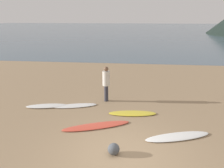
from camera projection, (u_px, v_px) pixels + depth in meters
name	position (u px, v px, depth m)	size (l,w,h in m)	color
ground_plane	(131.00, 76.00, 16.37)	(120.00, 120.00, 0.20)	#997C5B
ocean_water	(137.00, 29.00, 67.33)	(140.00, 100.00, 0.01)	#475B6B
surfboard_0	(47.00, 106.00, 10.53)	(1.91, 0.53, 0.09)	white
surfboard_1	(75.00, 106.00, 10.59)	(2.05, 0.51, 0.06)	white
surfboard_2	(96.00, 126.00, 8.65)	(2.65, 0.54, 0.07)	#D84C38
surfboard_3	(132.00, 113.00, 9.77)	(2.07, 0.60, 0.07)	yellow
surfboard_4	(178.00, 137.00, 7.89)	(2.42, 0.55, 0.08)	white
person_1	(106.00, 81.00, 10.96)	(0.36, 0.36, 1.77)	#2D2D38
beach_rock_near	(114.00, 149.00, 6.90)	(0.37, 0.37, 0.37)	#474C51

